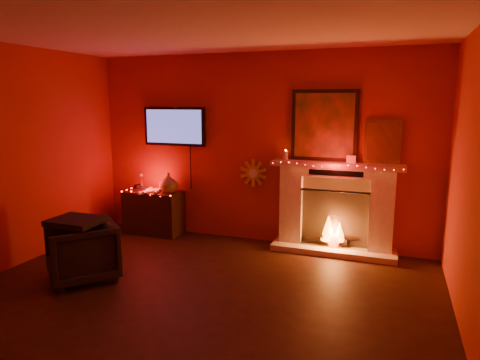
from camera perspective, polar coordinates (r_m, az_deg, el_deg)
The scene contains 6 objects.
room at distance 3.86m, azimuth -9.13°, elevation 0.28°, with size 5.00×5.00×5.00m.
fireplace at distance 5.89m, azimuth 12.56°, elevation -2.54°, with size 1.72×0.40×2.18m.
tv at distance 6.58m, azimuth -8.72°, elevation 7.06°, with size 1.00×0.07×1.24m.
sunburst_clock at distance 6.18m, azimuth 1.78°, elevation 0.92°, with size 0.40×0.03×0.40m.
console_table at distance 6.75m, azimuth -11.30°, elevation -3.82°, with size 0.87×0.55×0.96m.
armchair at distance 5.26m, azimuth -20.38°, elevation -8.88°, with size 0.72×0.75×0.68m, color black.
Camera 1 is at (1.86, -3.31, 2.02)m, focal length 32.00 mm.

